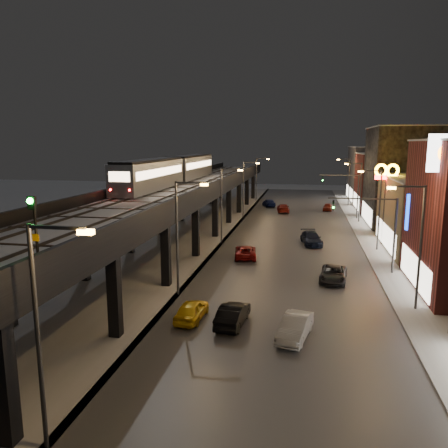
{
  "coord_description": "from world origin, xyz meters",
  "views": [
    {
      "loc": [
        8.99,
        -18.72,
        11.82
      ],
      "look_at": [
        2.16,
        17.44,
        5.0
      ],
      "focal_mm": 35.0,
      "sensor_mm": 36.0,
      "label": 1
    }
  ],
  "objects_px": {
    "car_mid_dark": "(283,208)",
    "car_far_white": "(269,203)",
    "car_taxi": "(192,311)",
    "subway_train": "(174,170)",
    "car_near_white": "(233,315)",
    "car_onc_dark": "(333,275)",
    "car_onc_red": "(328,207)",
    "car_onc_silver": "(295,328)",
    "rail_signal": "(34,217)",
    "sign_citgo": "(446,174)",
    "car_onc_white": "(311,239)",
    "car_mid_silver": "(245,252)"
  },
  "relations": [
    {
      "from": "car_taxi",
      "to": "car_far_white",
      "type": "relative_size",
      "value": 0.92
    },
    {
      "from": "car_taxi",
      "to": "car_near_white",
      "type": "distance_m",
      "value": 2.9
    },
    {
      "from": "car_onc_dark",
      "to": "car_onc_white",
      "type": "bearing_deg",
      "value": 104.06
    },
    {
      "from": "rail_signal",
      "to": "car_onc_dark",
      "type": "height_order",
      "value": "rail_signal"
    },
    {
      "from": "car_mid_silver",
      "to": "car_far_white",
      "type": "relative_size",
      "value": 1.08
    },
    {
      "from": "car_mid_dark",
      "to": "car_far_white",
      "type": "bearing_deg",
      "value": -70.75
    },
    {
      "from": "car_taxi",
      "to": "car_mid_dark",
      "type": "xyz_separation_m",
      "value": [
        3.53,
        48.46,
        0.03
      ]
    },
    {
      "from": "car_onc_silver",
      "to": "car_taxi",
      "type": "bearing_deg",
      "value": 178.75
    },
    {
      "from": "car_far_white",
      "to": "car_onc_white",
      "type": "xyz_separation_m",
      "value": [
        7.62,
        -30.46,
        -0.0
      ]
    },
    {
      "from": "car_taxi",
      "to": "car_far_white",
      "type": "distance_m",
      "value": 54.73
    },
    {
      "from": "subway_train",
      "to": "car_far_white",
      "type": "bearing_deg",
      "value": 67.14
    },
    {
      "from": "subway_train",
      "to": "car_onc_dark",
      "type": "height_order",
      "value": "subway_train"
    },
    {
      "from": "car_taxi",
      "to": "car_onc_dark",
      "type": "distance_m",
      "value": 14.31
    },
    {
      "from": "car_onc_silver",
      "to": "sign_citgo",
      "type": "distance_m",
      "value": 15.21
    },
    {
      "from": "rail_signal",
      "to": "car_onc_silver",
      "type": "distance_m",
      "value": 16.35
    },
    {
      "from": "car_near_white",
      "to": "car_onc_white",
      "type": "height_order",
      "value": "car_onc_white"
    },
    {
      "from": "car_near_white",
      "to": "car_mid_dark",
      "type": "height_order",
      "value": "car_near_white"
    },
    {
      "from": "rail_signal",
      "to": "car_onc_dark",
      "type": "xyz_separation_m",
      "value": [
        13.65,
        21.28,
        -8.14
      ]
    },
    {
      "from": "sign_citgo",
      "to": "car_onc_silver",
      "type": "bearing_deg",
      "value": -143.68
    },
    {
      "from": "car_mid_dark",
      "to": "car_onc_dark",
      "type": "relative_size",
      "value": 1.04
    },
    {
      "from": "car_far_white",
      "to": "rail_signal",
      "type": "bearing_deg",
      "value": 66.6
    },
    {
      "from": "car_onc_silver",
      "to": "car_mid_silver",
      "type": "bearing_deg",
      "value": 118.6
    },
    {
      "from": "car_onc_dark",
      "to": "car_onc_red",
      "type": "height_order",
      "value": "car_onc_dark"
    },
    {
      "from": "car_near_white",
      "to": "car_onc_silver",
      "type": "height_order",
      "value": "car_near_white"
    },
    {
      "from": "subway_train",
      "to": "car_mid_silver",
      "type": "bearing_deg",
      "value": -47.64
    },
    {
      "from": "rail_signal",
      "to": "car_onc_red",
      "type": "xyz_separation_m",
      "value": [
        14.96,
        62.59,
        -8.15
      ]
    },
    {
      "from": "car_onc_dark",
      "to": "car_onc_white",
      "type": "height_order",
      "value": "car_onc_white"
    },
    {
      "from": "car_onc_dark",
      "to": "car_onc_red",
      "type": "bearing_deg",
      "value": 95.05
    },
    {
      "from": "car_onc_white",
      "to": "car_onc_silver",
      "type": "bearing_deg",
      "value": -102.65
    },
    {
      "from": "subway_train",
      "to": "car_onc_red",
      "type": "relative_size",
      "value": 9.28
    },
    {
      "from": "car_mid_silver",
      "to": "car_mid_dark",
      "type": "relative_size",
      "value": 0.95
    },
    {
      "from": "subway_train",
      "to": "car_taxi",
      "type": "height_order",
      "value": "subway_train"
    },
    {
      "from": "rail_signal",
      "to": "sign_citgo",
      "type": "bearing_deg",
      "value": 38.89
    },
    {
      "from": "car_taxi",
      "to": "car_mid_silver",
      "type": "relative_size",
      "value": 0.85
    },
    {
      "from": "car_onc_red",
      "to": "sign_citgo",
      "type": "distance_m",
      "value": 47.19
    },
    {
      "from": "rail_signal",
      "to": "car_mid_silver",
      "type": "distance_m",
      "value": 29.35
    },
    {
      "from": "rail_signal",
      "to": "car_far_white",
      "type": "bearing_deg",
      "value": 86.28
    },
    {
      "from": "car_onc_white",
      "to": "car_near_white",
      "type": "bearing_deg",
      "value": -112.09
    },
    {
      "from": "car_taxi",
      "to": "car_onc_red",
      "type": "relative_size",
      "value": 1.05
    },
    {
      "from": "car_onc_red",
      "to": "sign_citgo",
      "type": "relative_size",
      "value": 0.3
    },
    {
      "from": "car_onc_white",
      "to": "sign_citgo",
      "type": "bearing_deg",
      "value": -74.94
    },
    {
      "from": "car_near_white",
      "to": "car_onc_dark",
      "type": "xyz_separation_m",
      "value": [
        7.01,
        10.65,
        -0.06
      ]
    },
    {
      "from": "car_taxi",
      "to": "car_onc_silver",
      "type": "height_order",
      "value": "car_onc_silver"
    },
    {
      "from": "car_mid_dark",
      "to": "car_far_white",
      "type": "height_order",
      "value": "car_far_white"
    },
    {
      "from": "car_onc_silver",
      "to": "sign_citgo",
      "type": "xyz_separation_m",
      "value": [
        9.89,
        7.27,
        8.99
      ]
    },
    {
      "from": "car_mid_silver",
      "to": "car_onc_red",
      "type": "height_order",
      "value": "car_mid_silver"
    },
    {
      "from": "rail_signal",
      "to": "car_onc_red",
      "type": "distance_m",
      "value": 64.86
    },
    {
      "from": "car_near_white",
      "to": "sign_citgo",
      "type": "xyz_separation_m",
      "value": [
        13.96,
        5.99,
        8.98
      ]
    },
    {
      "from": "car_mid_silver",
      "to": "car_onc_dark",
      "type": "xyz_separation_m",
      "value": [
        8.55,
        -6.46,
        0.0
      ]
    },
    {
      "from": "car_onc_red",
      "to": "car_onc_silver",
      "type": "bearing_deg",
      "value": -87.93
    }
  ]
}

